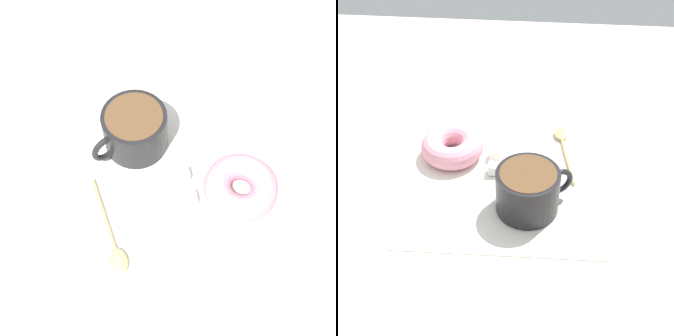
% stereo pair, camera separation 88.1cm
% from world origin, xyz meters
% --- Properties ---
extents(ground_plane, '(1.20, 1.20, 0.02)m').
position_xyz_m(ground_plane, '(0.00, 0.00, -0.01)').
color(ground_plane, beige).
extents(napkin, '(0.32, 0.32, 0.00)m').
position_xyz_m(napkin, '(-0.02, 0.00, 0.00)').
color(napkin, white).
rests_on(napkin, ground_plane).
extents(coffee_cup, '(0.12, 0.10, 0.07)m').
position_xyz_m(coffee_cup, '(0.02, -0.06, 0.04)').
color(coffee_cup, black).
rests_on(coffee_cup, napkin).
extents(donut, '(0.11, 0.11, 0.04)m').
position_xyz_m(donut, '(-0.11, 0.05, 0.02)').
color(donut, pink).
rests_on(donut, napkin).
extents(spoon, '(0.04, 0.15, 0.01)m').
position_xyz_m(spoon, '(0.08, 0.10, 0.01)').
color(spoon, '#D8B772').
rests_on(spoon, napkin).
extents(sugar_cube, '(0.02, 0.02, 0.02)m').
position_xyz_m(sugar_cube, '(-0.04, 0.01, 0.01)').
color(sugar_cube, white).
rests_on(sugar_cube, napkin).
extents(sugar_cube_extra, '(0.02, 0.02, 0.02)m').
position_xyz_m(sugar_cube_extra, '(-0.04, 0.05, 0.01)').
color(sugar_cube_extra, white).
rests_on(sugar_cube_extra, napkin).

